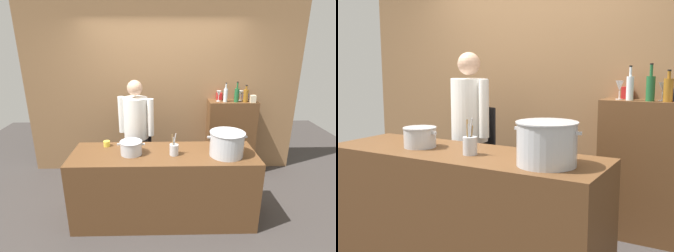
{
  "view_description": "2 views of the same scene",
  "coord_description": "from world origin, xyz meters",
  "views": [
    {
      "loc": [
        -0.02,
        -2.93,
        2.24
      ],
      "look_at": [
        0.06,
        0.42,
        1.09
      ],
      "focal_mm": 28.8,
      "sensor_mm": 36.0,
      "label": 1
    },
    {
      "loc": [
        1.75,
        -2.41,
        1.53
      ],
      "look_at": [
        0.16,
        0.4,
        1.05
      ],
      "focal_mm": 43.16,
      "sensor_mm": 36.0,
      "label": 2
    }
  ],
  "objects": [
    {
      "name": "brick_back_panel",
      "position": [
        0.0,
        1.4,
        1.5
      ],
      "size": [
        4.4,
        0.1,
        3.0
      ],
      "primitive_type": "cube",
      "color": "olive",
      "rests_on": "ground_plane"
    },
    {
      "name": "prep_counter",
      "position": [
        0.0,
        0.0,
        0.45
      ],
      "size": [
        2.2,
        0.7,
        0.9
      ],
      "primitive_type": "cube",
      "color": "brown",
      "rests_on": "ground_plane"
    },
    {
      "name": "bar_cabinet",
      "position": [
        1.1,
        1.19,
        0.62
      ],
      "size": [
        0.76,
        0.32,
        1.24
      ],
      "primitive_type": "cube",
      "color": "brown",
      "rests_on": "ground_plane"
    },
    {
      "name": "chef",
      "position": [
        -0.38,
        0.68,
        0.96
      ],
      "size": [
        0.5,
        0.4,
        1.66
      ],
      "rotation": [
        0.0,
        0.0,
        2.8
      ],
      "color": "black",
      "rests_on": "ground_plane"
    },
    {
      "name": "stockpot_large",
      "position": [
        0.73,
        -0.07,
        1.04
      ],
      "size": [
        0.46,
        0.4,
        0.28
      ],
      "color": "#B7BABF",
      "rests_on": "prep_counter"
    },
    {
      "name": "stockpot_small",
      "position": [
        -0.38,
        -0.02,
        0.98
      ],
      "size": [
        0.32,
        0.26,
        0.16
      ],
      "color": "#B7BABF",
      "rests_on": "prep_counter"
    },
    {
      "name": "utensil_crock",
      "position": [
        0.12,
        -0.05,
        0.97
      ],
      "size": [
        0.1,
        0.1,
        0.27
      ],
      "color": "#B7BABF",
      "rests_on": "prep_counter"
    },
    {
      "name": "butter_jar",
      "position": [
        -0.72,
        0.22,
        0.93
      ],
      "size": [
        0.08,
        0.08,
        0.07
      ],
      "primitive_type": "cylinder",
      "color": "yellow",
      "rests_on": "prep_counter"
    },
    {
      "name": "wine_bottle_amber",
      "position": [
        1.28,
        1.12,
        1.34
      ],
      "size": [
        0.08,
        0.08,
        0.26
      ],
      "color": "#8C5919",
      "rests_on": "bar_cabinet"
    },
    {
      "name": "wine_bottle_green",
      "position": [
        1.14,
        1.12,
        1.36
      ],
      "size": [
        0.07,
        0.07,
        0.31
      ],
      "color": "#1E592D",
      "rests_on": "bar_cabinet"
    },
    {
      "name": "wine_bottle_clear",
      "position": [
        0.97,
        1.13,
        1.35
      ],
      "size": [
        0.06,
        0.06,
        0.3
      ],
      "color": "silver",
      "rests_on": "bar_cabinet"
    },
    {
      "name": "wine_glass_tall",
      "position": [
        1.22,
        1.2,
        1.35
      ],
      "size": [
        0.07,
        0.07,
        0.16
      ],
      "color": "silver",
      "rests_on": "bar_cabinet"
    },
    {
      "name": "wine_glass_short",
      "position": [
        0.87,
        1.17,
        1.36
      ],
      "size": [
        0.07,
        0.07,
        0.17
      ],
      "color": "silver",
      "rests_on": "bar_cabinet"
    },
    {
      "name": "spice_tin_red",
      "position": [
        0.91,
        1.3,
        1.3
      ],
      "size": [
        0.08,
        0.08,
        0.11
      ],
      "primitive_type": "cube",
      "color": "red",
      "rests_on": "bar_cabinet"
    }
  ]
}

